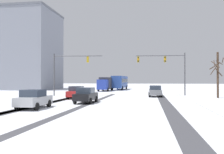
{
  "coord_description": "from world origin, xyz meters",
  "views": [
    {
      "loc": [
        4.65,
        -7.66,
        2.43
      ],
      "look_at": [
        0.0,
        21.89,
        2.8
      ],
      "focal_mm": 38.27,
      "sensor_mm": 36.0,
      "label": 1
    }
  ],
  "objects_px": {
    "car_grey_lead": "(155,91)",
    "car_silver_fourth": "(34,99)",
    "traffic_signal_near_left": "(68,66)",
    "bare_tree_sidewalk_far": "(218,73)",
    "bus_oncoming": "(120,82)",
    "traffic_signal_near_right": "(167,65)",
    "office_building_far_left_block": "(6,51)",
    "car_red_second": "(77,92)",
    "box_truck_delivery": "(105,84)",
    "car_black_third": "(86,95)"
  },
  "relations": [
    {
      "from": "car_black_third",
      "to": "office_building_far_left_block",
      "type": "height_order",
      "value": "office_building_far_left_block"
    },
    {
      "from": "traffic_signal_near_right",
      "to": "car_silver_fourth",
      "type": "relative_size",
      "value": 1.78
    },
    {
      "from": "office_building_far_left_block",
      "to": "bus_oncoming",
      "type": "bearing_deg",
      "value": 3.55
    },
    {
      "from": "box_truck_delivery",
      "to": "car_silver_fourth",
      "type": "bearing_deg",
      "value": -90.07
    },
    {
      "from": "car_red_second",
      "to": "car_silver_fourth",
      "type": "bearing_deg",
      "value": -91.74
    },
    {
      "from": "car_silver_fourth",
      "to": "box_truck_delivery",
      "type": "relative_size",
      "value": 0.56
    },
    {
      "from": "bus_oncoming",
      "to": "office_building_far_left_block",
      "type": "relative_size",
      "value": 0.41
    },
    {
      "from": "car_grey_lead",
      "to": "bus_oncoming",
      "type": "distance_m",
      "value": 25.55
    },
    {
      "from": "car_red_second",
      "to": "car_silver_fourth",
      "type": "height_order",
      "value": "same"
    },
    {
      "from": "bus_oncoming",
      "to": "box_truck_delivery",
      "type": "xyz_separation_m",
      "value": [
        -2.34,
        -7.52,
        -0.36
      ]
    },
    {
      "from": "car_grey_lead",
      "to": "car_silver_fourth",
      "type": "distance_m",
      "value": 19.28
    },
    {
      "from": "car_black_third",
      "to": "office_building_far_left_block",
      "type": "distance_m",
      "value": 45.95
    },
    {
      "from": "car_red_second",
      "to": "bus_oncoming",
      "type": "xyz_separation_m",
      "value": [
        2.05,
        29.4,
        1.18
      ]
    },
    {
      "from": "traffic_signal_near_left",
      "to": "office_building_far_left_block",
      "type": "relative_size",
      "value": 0.28
    },
    {
      "from": "car_grey_lead",
      "to": "car_red_second",
      "type": "relative_size",
      "value": 0.99
    },
    {
      "from": "car_grey_lead",
      "to": "bare_tree_sidewalk_far",
      "type": "relative_size",
      "value": 0.67
    },
    {
      "from": "bus_oncoming",
      "to": "office_building_far_left_block",
      "type": "xyz_separation_m",
      "value": [
        -29.98,
        -1.86,
        8.13
      ]
    },
    {
      "from": "traffic_signal_near_left",
      "to": "box_truck_delivery",
      "type": "relative_size",
      "value": 1.02
    },
    {
      "from": "car_red_second",
      "to": "office_building_far_left_block",
      "type": "height_order",
      "value": "office_building_far_left_block"
    },
    {
      "from": "car_black_third",
      "to": "bare_tree_sidewalk_far",
      "type": "relative_size",
      "value": 0.67
    },
    {
      "from": "office_building_far_left_block",
      "to": "traffic_signal_near_right",
      "type": "bearing_deg",
      "value": -27.43
    },
    {
      "from": "car_grey_lead",
      "to": "car_black_third",
      "type": "relative_size",
      "value": 1.01
    },
    {
      "from": "car_grey_lead",
      "to": "bus_oncoming",
      "type": "height_order",
      "value": "bus_oncoming"
    },
    {
      "from": "car_red_second",
      "to": "traffic_signal_near_right",
      "type": "bearing_deg",
      "value": 29.46
    },
    {
      "from": "car_black_third",
      "to": "car_silver_fourth",
      "type": "distance_m",
      "value": 6.33
    },
    {
      "from": "bare_tree_sidewalk_far",
      "to": "box_truck_delivery",
      "type": "bearing_deg",
      "value": 135.84
    },
    {
      "from": "office_building_far_left_block",
      "to": "car_silver_fourth",
      "type": "bearing_deg",
      "value": -54.36
    },
    {
      "from": "car_grey_lead",
      "to": "traffic_signal_near_right",
      "type": "bearing_deg",
      "value": 40.78
    },
    {
      "from": "car_red_second",
      "to": "bus_oncoming",
      "type": "distance_m",
      "value": 29.49
    },
    {
      "from": "traffic_signal_near_right",
      "to": "office_building_far_left_block",
      "type": "height_order",
      "value": "office_building_far_left_block"
    },
    {
      "from": "car_grey_lead",
      "to": "bus_oncoming",
      "type": "xyz_separation_m",
      "value": [
        -8.14,
        24.19,
        1.18
      ]
    },
    {
      "from": "traffic_signal_near_right",
      "to": "traffic_signal_near_left",
      "type": "bearing_deg",
      "value": -173.78
    },
    {
      "from": "traffic_signal_near_left",
      "to": "car_black_third",
      "type": "xyz_separation_m",
      "value": [
        5.71,
        -10.56,
        -3.7
      ]
    },
    {
      "from": "car_red_second",
      "to": "bare_tree_sidewalk_far",
      "type": "bearing_deg",
      "value": 11.46
    },
    {
      "from": "car_silver_fourth",
      "to": "office_building_far_left_block",
      "type": "distance_m",
      "value": 48.26
    },
    {
      "from": "traffic_signal_near_left",
      "to": "bare_tree_sidewalk_far",
      "type": "xyz_separation_m",
      "value": [
        21.38,
        -1.43,
        -1.2
      ]
    },
    {
      "from": "box_truck_delivery",
      "to": "office_building_far_left_block",
      "type": "distance_m",
      "value": 29.46
    },
    {
      "from": "traffic_signal_near_right",
      "to": "bus_oncoming",
      "type": "height_order",
      "value": "traffic_signal_near_right"
    },
    {
      "from": "car_black_third",
      "to": "car_grey_lead",
      "type": "bearing_deg",
      "value": 54.87
    },
    {
      "from": "box_truck_delivery",
      "to": "office_building_far_left_block",
      "type": "bearing_deg",
      "value": 168.43
    },
    {
      "from": "car_grey_lead",
      "to": "car_black_third",
      "type": "distance_m",
      "value": 12.97
    },
    {
      "from": "car_red_second",
      "to": "office_building_far_left_block",
      "type": "bearing_deg",
      "value": 135.41
    },
    {
      "from": "car_silver_fourth",
      "to": "bare_tree_sidewalk_far",
      "type": "xyz_separation_m",
      "value": [
        18.72,
        14.68,
        2.5
      ]
    },
    {
      "from": "traffic_signal_near_left",
      "to": "traffic_signal_near_right",
      "type": "bearing_deg",
      "value": 6.22
    },
    {
      "from": "bare_tree_sidewalk_far",
      "to": "car_black_third",
      "type": "bearing_deg",
      "value": -149.76
    },
    {
      "from": "box_truck_delivery",
      "to": "bare_tree_sidewalk_far",
      "type": "xyz_separation_m",
      "value": [
        18.68,
        -18.15,
        1.68
      ]
    },
    {
      "from": "traffic_signal_near_left",
      "to": "bus_oncoming",
      "type": "height_order",
      "value": "traffic_signal_near_left"
    },
    {
      "from": "car_red_second",
      "to": "car_silver_fourth",
      "type": "xyz_separation_m",
      "value": [
        -0.33,
        -10.95,
        0.0
      ]
    },
    {
      "from": "bare_tree_sidewalk_far",
      "to": "office_building_far_left_block",
      "type": "distance_m",
      "value": 52.52
    },
    {
      "from": "traffic_signal_near_right",
      "to": "office_building_far_left_block",
      "type": "distance_m",
      "value": 45.35
    }
  ]
}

